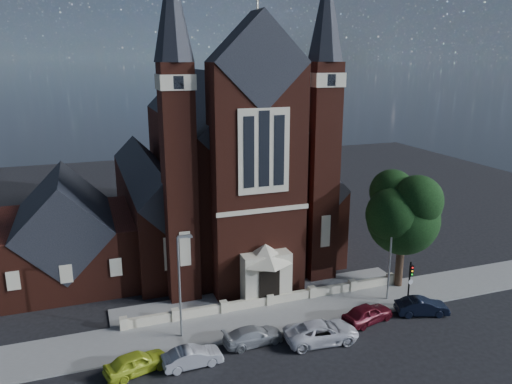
# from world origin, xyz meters

# --- Properties ---
(ground) EXTENTS (120.00, 120.00, 0.00)m
(ground) POSITION_xyz_m (0.00, 15.00, 0.00)
(ground) COLOR black
(ground) RESTS_ON ground
(pavement_strip) EXTENTS (60.00, 5.00, 0.12)m
(pavement_strip) POSITION_xyz_m (0.00, 4.50, 0.00)
(pavement_strip) COLOR gray
(pavement_strip) RESTS_ON ground
(forecourt_paving) EXTENTS (26.00, 3.00, 0.14)m
(forecourt_paving) POSITION_xyz_m (0.00, 8.50, 0.00)
(forecourt_paving) COLOR gray
(forecourt_paving) RESTS_ON ground
(forecourt_wall) EXTENTS (24.00, 0.40, 0.90)m
(forecourt_wall) POSITION_xyz_m (0.00, 6.50, 0.00)
(forecourt_wall) COLOR beige
(forecourt_wall) RESTS_ON ground
(church) EXTENTS (20.01, 34.90, 29.20)m
(church) POSITION_xyz_m (-0.00, 22.94, 8.19)
(church) COLOR #481D13
(church) RESTS_ON ground
(parish_hall) EXTENTS (12.00, 12.20, 10.24)m
(parish_hall) POSITION_xyz_m (-16.00, 18.00, 4.01)
(parish_hall) COLOR #481D13
(parish_hall) RESTS_ON ground
(street_tree) EXTENTS (6.40, 6.60, 10.70)m
(street_tree) POSITION_xyz_m (12.60, 5.71, 6.96)
(street_tree) COLOR black
(street_tree) RESTS_ON ground
(street_lamp_left) EXTENTS (1.16, 0.22, 8.09)m
(street_lamp_left) POSITION_xyz_m (-7.91, 4.00, 4.60)
(street_lamp_left) COLOR gray
(street_lamp_left) RESTS_ON ground
(street_lamp_right) EXTENTS (1.16, 0.22, 8.09)m
(street_lamp_right) POSITION_xyz_m (10.09, 4.00, 4.60)
(street_lamp_right) COLOR gray
(street_lamp_right) RESTS_ON ground
(traffic_signal) EXTENTS (0.28, 0.42, 4.00)m
(traffic_signal) POSITION_xyz_m (11.00, 2.43, 2.58)
(traffic_signal) COLOR black
(traffic_signal) RESTS_ON ground
(car_lime_van) EXTENTS (4.58, 2.81, 1.46)m
(car_lime_van) POSITION_xyz_m (-11.67, 0.74, 0.73)
(car_lime_van) COLOR #BED129
(car_lime_van) RESTS_ON ground
(car_silver_a) EXTENTS (4.16, 1.65, 1.35)m
(car_silver_a) POSITION_xyz_m (-8.01, 0.19, 0.67)
(car_silver_a) COLOR #9D9EA4
(car_silver_a) RESTS_ON ground
(car_silver_b) EXTENTS (4.63, 2.16, 1.31)m
(car_silver_b) POSITION_xyz_m (-3.21, 1.39, 0.65)
(car_silver_b) COLOR #95989C
(car_silver_b) RESTS_ON ground
(car_white_suv) EXTENTS (5.74, 3.01, 1.54)m
(car_white_suv) POSITION_xyz_m (1.65, -0.00, 0.77)
(car_white_suv) COLOR white
(car_white_suv) RESTS_ON ground
(car_dark_red) EXTENTS (4.73, 2.79, 1.51)m
(car_dark_red) POSITION_xyz_m (6.35, 1.31, 0.76)
(car_dark_red) COLOR #550E19
(car_dark_red) RESTS_ON ground
(car_navy) EXTENTS (4.51, 2.65, 1.40)m
(car_navy) POSITION_xyz_m (11.20, 0.89, 0.70)
(car_navy) COLOR black
(car_navy) RESTS_ON ground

